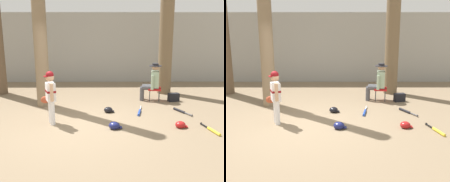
# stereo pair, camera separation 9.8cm
# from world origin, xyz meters

# --- Properties ---
(ground_plane) EXTENTS (60.00, 60.00, 0.00)m
(ground_plane) POSITION_xyz_m (0.00, 0.00, 0.00)
(ground_plane) COLOR #7F6B51
(concrete_back_wall) EXTENTS (18.00, 0.36, 2.91)m
(concrete_back_wall) POSITION_xyz_m (0.00, 5.57, 1.45)
(concrete_back_wall) COLOR #9E9E99
(concrete_back_wall) RESTS_ON ground
(tree_near_player) EXTENTS (0.59, 0.59, 6.30)m
(tree_near_player) POSITION_xyz_m (-1.25, 1.78, 2.85)
(tree_near_player) COLOR #7F6B51
(tree_near_player) RESTS_ON ground
(tree_behind_spectator) EXTENTS (0.66, 0.66, 4.43)m
(tree_behind_spectator) POSITION_xyz_m (2.69, 3.36, 1.90)
(tree_behind_spectator) COLOR brown
(tree_behind_spectator) RESTS_ON ground
(young_ballplayer) EXTENTS (0.46, 0.55, 1.31)m
(young_ballplayer) POSITION_xyz_m (-0.70, 0.23, 0.74)
(young_ballplayer) COLOR white
(young_ballplayer) RESTS_ON ground
(folding_stool) EXTENTS (0.46, 0.46, 0.41)m
(folding_stool) POSITION_xyz_m (2.18, 2.35, 0.36)
(folding_stool) COLOR red
(folding_stool) RESTS_ON ground
(seated_spectator) EXTENTS (0.68, 0.54, 1.20)m
(seated_spectator) POSITION_xyz_m (2.09, 2.37, 0.64)
(seated_spectator) COLOR #47474C
(seated_spectator) RESTS_ON ground
(handbag_beside_stool) EXTENTS (0.38, 0.27, 0.26)m
(handbag_beside_stool) POSITION_xyz_m (2.78, 2.22, 0.13)
(handbag_beside_stool) COLOR black
(handbag_beside_stool) RESTS_ON ground
(bat_blue_youth) EXTENTS (0.22, 0.80, 0.07)m
(bat_blue_youth) POSITION_xyz_m (1.56, 1.03, 0.03)
(bat_blue_youth) COLOR #2347AD
(bat_blue_youth) RESTS_ON ground
(bat_black_composite) EXTENTS (0.39, 0.68, 0.07)m
(bat_black_composite) POSITION_xyz_m (2.71, 1.09, 0.03)
(bat_black_composite) COLOR black
(bat_black_composite) RESTS_ON ground
(bat_yellow_trainer) EXTENTS (0.24, 0.74, 0.07)m
(bat_yellow_trainer) POSITION_xyz_m (3.06, -0.36, 0.03)
(bat_yellow_trainer) COLOR yellow
(bat_yellow_trainer) RESTS_ON ground
(batting_helmet_black) EXTENTS (0.28, 0.22, 0.16)m
(batting_helmet_black) POSITION_xyz_m (0.70, 1.09, 0.07)
(batting_helmet_black) COLOR black
(batting_helmet_black) RESTS_ON ground
(batting_helmet_red) EXTENTS (0.29, 0.22, 0.17)m
(batting_helmet_red) POSITION_xyz_m (2.40, -0.10, 0.07)
(batting_helmet_red) COLOR #A81919
(batting_helmet_red) RESTS_ON ground
(batting_helmet_navy) EXTENTS (0.31, 0.24, 0.18)m
(batting_helmet_navy) POSITION_xyz_m (0.84, -0.15, 0.08)
(batting_helmet_navy) COLOR navy
(batting_helmet_navy) RESTS_ON ground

